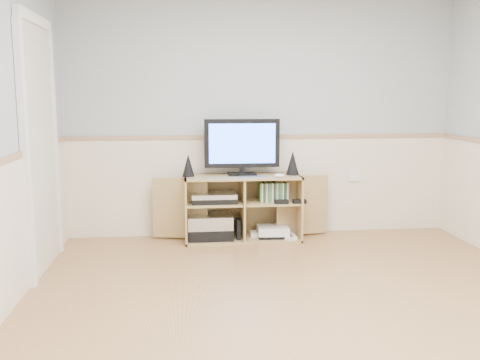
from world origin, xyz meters
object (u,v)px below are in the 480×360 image
(keyboard, at_px, (254,177))
(game_consoles, at_px, (272,232))
(media_cabinet, at_px, (242,206))
(monitor, at_px, (242,145))

(keyboard, relative_size, game_consoles, 0.60)
(media_cabinet, height_order, keyboard, keyboard)
(monitor, height_order, game_consoles, monitor)
(monitor, relative_size, game_consoles, 1.67)
(monitor, bearing_deg, keyboard, -63.86)
(keyboard, xyz_separation_m, game_consoles, (0.21, 0.13, -0.59))
(keyboard, bearing_deg, monitor, 118.36)
(game_consoles, bearing_deg, media_cabinet, 167.62)
(media_cabinet, distance_m, monitor, 0.62)
(monitor, relative_size, keyboard, 2.76)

